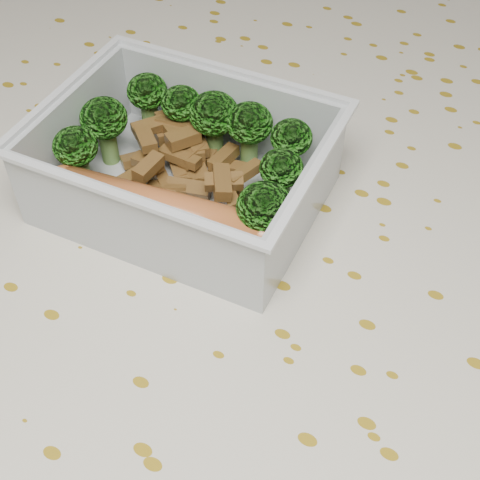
% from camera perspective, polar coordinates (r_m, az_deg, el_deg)
% --- Properties ---
extents(dining_table, '(1.40, 0.90, 0.75)m').
position_cam_1_polar(dining_table, '(0.46, 0.02, -9.19)').
color(dining_table, brown).
rests_on(dining_table, ground).
extents(tablecloth, '(1.46, 0.96, 0.19)m').
position_cam_1_polar(tablecloth, '(0.42, 0.03, -5.41)').
color(tablecloth, beige).
rests_on(tablecloth, dining_table).
extents(lunch_container, '(0.18, 0.14, 0.06)m').
position_cam_1_polar(lunch_container, '(0.41, -4.72, 5.51)').
color(lunch_container, silver).
rests_on(lunch_container, tablecloth).
extents(broccoli_florets, '(0.16, 0.10, 0.05)m').
position_cam_1_polar(broccoli_florets, '(0.41, -3.43, 8.65)').
color(broccoli_florets, '#608C3F').
rests_on(broccoli_florets, lunch_container).
extents(meat_pile, '(0.10, 0.07, 0.03)m').
position_cam_1_polar(meat_pile, '(0.43, -4.52, 6.72)').
color(meat_pile, brown).
rests_on(meat_pile, lunch_container).
extents(sausage, '(0.15, 0.04, 0.03)m').
position_cam_1_polar(sausage, '(0.39, -6.78, 2.51)').
color(sausage, '#B15B2C').
rests_on(sausage, lunch_container).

